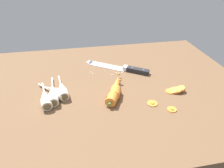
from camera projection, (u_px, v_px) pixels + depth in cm
name	position (u px, v px, depth cm)	size (l,w,h in cm)	color
ground_plane	(111.00, 88.00, 90.02)	(120.00, 90.00, 4.00)	brown
chefs_knife	(115.00, 67.00, 101.67)	(30.65, 22.21, 4.18)	silver
whole_carrot	(116.00, 86.00, 83.78)	(8.75, 18.41, 4.20)	orange
whole_carrot_second	(115.00, 93.00, 79.74)	(9.98, 16.92, 4.20)	orange
parsnip_front	(56.00, 91.00, 80.88)	(13.31, 14.23, 4.00)	silver
parsnip_mid_left	(45.00, 98.00, 77.31)	(6.25, 18.89, 4.00)	silver
parsnip_mid_right	(62.00, 89.00, 82.29)	(5.76, 18.74, 4.00)	silver
parsnip_back	(53.00, 93.00, 79.82)	(5.18, 20.93, 4.00)	silver
carrot_slice_stack	(175.00, 90.00, 83.74)	(8.09, 4.53, 3.05)	orange
carrot_slice_stray_near	(152.00, 103.00, 77.13)	(3.94, 3.94, 0.70)	orange
carrot_slice_stray_mid	(172.00, 109.00, 74.13)	(3.45, 3.45, 0.70)	orange
mince_crumbs	(110.00, 71.00, 98.44)	(17.91, 12.45, 0.87)	beige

